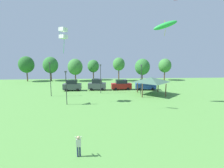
{
  "coord_description": "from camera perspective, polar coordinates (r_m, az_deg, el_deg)",
  "views": [
    {
      "loc": [
        -0.95,
        -0.64,
        7.91
      ],
      "look_at": [
        0.09,
        14.51,
        5.45
      ],
      "focal_mm": 28.0,
      "sensor_mm": 36.0,
      "label": 1
    }
  ],
  "objects": [
    {
      "name": "treeline_tree_3",
      "position": [
        57.79,
        -6.14,
        5.82
      ],
      "size": [
        3.76,
        3.76,
        6.65
      ],
      "color": "brown",
      "rests_on": "ground"
    },
    {
      "name": "parked_car_third_from_left",
      "position": [
        41.06,
        3.05,
        -0.27
      ],
      "size": [
        4.79,
        2.16,
        2.37
      ],
      "rotation": [
        0.0,
        0.0,
        0.07
      ],
      "color": "maroon",
      "rests_on": "ground"
    },
    {
      "name": "parked_car_second_from_left",
      "position": [
        40.74,
        -4.89,
        -0.21
      ],
      "size": [
        4.2,
        2.28,
        2.63
      ],
      "rotation": [
        0.0,
        0.0,
        -0.08
      ],
      "color": "#4C5156",
      "rests_on": "ground"
    },
    {
      "name": "parked_car_rightmost_in_row",
      "position": [
        41.55,
        10.92,
        -0.27
      ],
      "size": [
        4.88,
        2.34,
        2.44
      ],
      "rotation": [
        0.0,
        0.0,
        -0.11
      ],
      "color": "#234299",
      "rests_on": "ground"
    },
    {
      "name": "treeline_tree_5",
      "position": [
        58.26,
        9.89,
        5.53
      ],
      "size": [
        4.86,
        4.86,
        7.0
      ],
      "color": "brown",
      "rests_on": "ground"
    },
    {
      "name": "kite_flying_6",
      "position": [
        30.58,
        -15.62,
        15.69
      ],
      "size": [
        1.48,
        1.49,
        4.16
      ],
      "color": "white"
    },
    {
      "name": "light_post_1",
      "position": [
        29.1,
        -14.74,
        -0.5
      ],
      "size": [
        0.36,
        0.2,
        5.54
      ],
      "color": "#2D2D33",
      "rests_on": "ground"
    },
    {
      "name": "treeline_tree_4",
      "position": [
        55.27,
        2.23,
        6.48
      ],
      "size": [
        3.75,
        3.75,
        7.39
      ],
      "color": "brown",
      "rests_on": "ground"
    },
    {
      "name": "parked_car_leftmost",
      "position": [
        40.9,
        -12.85,
        -0.44
      ],
      "size": [
        4.1,
        2.01,
        2.52
      ],
      "rotation": [
        0.0,
        0.0,
        0.01
      ],
      "color": "#4C5156",
      "rests_on": "ground"
    },
    {
      "name": "park_pavilion",
      "position": [
        36.51,
        12.64,
        1.37
      ],
      "size": [
        5.97,
        5.81,
        3.6
      ],
      "color": "brown",
      "rests_on": "ground"
    },
    {
      "name": "treeline_tree_0",
      "position": [
        60.3,
        -26.18,
        5.7
      ],
      "size": [
        4.64,
        4.64,
        7.78
      ],
      "color": "brown",
      "rests_on": "ground"
    },
    {
      "name": "treeline_tree_1",
      "position": [
        59.12,
        -19.44,
        5.85
      ],
      "size": [
        4.72,
        4.72,
        7.61
      ],
      "color": "brown",
      "rests_on": "ground"
    },
    {
      "name": "treeline_tree_6",
      "position": [
        59.37,
        16.87,
        5.76
      ],
      "size": [
        4.07,
        4.07,
        7.02
      ],
      "color": "brown",
      "rests_on": "ground"
    },
    {
      "name": "person_standing_mid_field",
      "position": [
        14.76,
        -10.86,
        -18.88
      ],
      "size": [
        0.52,
        0.51,
        1.78
      ],
      "rotation": [
        0.0,
        0.0,
        0.57
      ],
      "color": "navy",
      "rests_on": "ground"
    },
    {
      "name": "kite_flying_2",
      "position": [
        30.6,
        16.98,
        17.87
      ],
      "size": [
        3.98,
        1.47,
        2.67
      ],
      "color": "green"
    },
    {
      "name": "treeline_tree_2",
      "position": [
        56.19,
        -11.93,
        5.48
      ],
      "size": [
        4.62,
        4.62,
        7.01
      ],
      "color": "brown",
      "rests_on": "ground"
    },
    {
      "name": "light_post_3",
      "position": [
        36.9,
        -3.75,
        2.27
      ],
      "size": [
        0.36,
        0.2,
        6.15
      ],
      "color": "#2D2D33",
      "rests_on": "ground"
    },
    {
      "name": "light_post_2",
      "position": [
        36.08,
        -19.51,
        2.06
      ],
      "size": [
        0.36,
        0.2,
        6.71
      ],
      "color": "#2D2D33",
      "rests_on": "ground"
    },
    {
      "name": "light_post_0",
      "position": [
        36.38,
        9.48,
        2.06
      ],
      "size": [
        0.36,
        0.2,
        6.14
      ],
      "color": "#2D2D33",
      "rests_on": "ground"
    }
  ]
}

